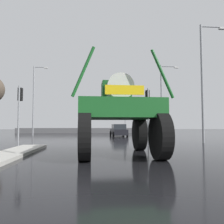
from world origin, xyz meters
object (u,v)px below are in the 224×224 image
sedan_ahead (119,131)px  traffic_signal_near_right (148,104)px  traffic_signal_far_left (125,117)px  streetlight_far_right (163,97)px  oversize_sprayer (117,115)px  streetlight_far_left (34,97)px  streetlight_near_right (204,77)px  traffic_signal_near_left (20,102)px

sedan_ahead → traffic_signal_near_right: (0.63, -13.49, 2.08)m
traffic_signal_far_left → streetlight_far_right: 8.39m
oversize_sprayer → streetlight_far_left: (-9.40, 20.38, 3.34)m
traffic_signal_near_right → oversize_sprayer: bearing=-119.8°
oversize_sprayer → streetlight_far_right: streetlight_far_right is taller
traffic_signal_near_right → streetlight_far_left: size_ratio=0.40×
traffic_signal_near_right → streetlight_near_right: bearing=22.7°
sedan_ahead → traffic_signal_far_left: (1.47, 4.97, 1.84)m
sedan_ahead → streetlight_far_right: bearing=-117.6°
oversize_sprayer → streetlight_far_right: size_ratio=0.66×
traffic_signal_far_left → streetlight_near_right: streetlight_near_right is taller
traffic_signal_near_left → streetlight_far_right: (12.82, 11.22, 1.94)m
traffic_signal_near_right → streetlight_far_right: (4.44, 11.22, 1.99)m
streetlight_near_right → streetlight_far_right: bearing=93.4°
streetlight_far_left → traffic_signal_far_left: bearing=10.5°
traffic_signal_near_right → streetlight_far_right: size_ratio=0.45×
traffic_signal_far_left → streetlight_near_right: (4.15, -16.38, 2.61)m
sedan_ahead → streetlight_far_left: size_ratio=0.44×
sedan_ahead → traffic_signal_far_left: 5.50m
traffic_signal_near_right → traffic_signal_far_left: (0.84, 18.46, -0.23)m
traffic_signal_near_left → streetlight_far_left: streetlight_far_left is taller
streetlight_near_right → traffic_signal_near_right: bearing=-157.3°
traffic_signal_near_right → streetlight_far_left: 20.13m
traffic_signal_far_left → streetlight_far_right: bearing=-63.5°
sedan_ahead → streetlight_far_left: (-11.22, 2.61, 4.49)m
oversize_sprayer → traffic_signal_far_left: size_ratio=1.61×
streetlight_far_left → oversize_sprayer: bearing=-65.2°
traffic_signal_near_left → streetlight_far_left: bearing=102.2°
oversize_sprayer → traffic_signal_near_right: bearing=-32.1°
traffic_signal_far_left → streetlight_far_left: streetlight_far_left is taller
streetlight_near_right → traffic_signal_far_left: bearing=104.2°
traffic_signal_near_left → streetlight_far_right: bearing=41.2°
oversize_sprayer → streetlight_far_right: 17.21m
traffic_signal_near_right → streetlight_near_right: (4.98, 2.08, 2.38)m
traffic_signal_far_left → streetlight_near_right: bearing=-75.8°
sedan_ahead → traffic_signal_near_right: 13.66m
traffic_signal_near_left → streetlight_far_left: size_ratio=0.41×
sedan_ahead → streetlight_near_right: (5.61, -11.40, 4.46)m
streetlight_near_right → traffic_signal_near_left: bearing=-171.1°
streetlight_far_right → traffic_signal_far_left: bearing=116.5°
traffic_signal_far_left → traffic_signal_near_right: bearing=-92.6°
oversize_sprayer → traffic_signal_far_left: 22.98m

